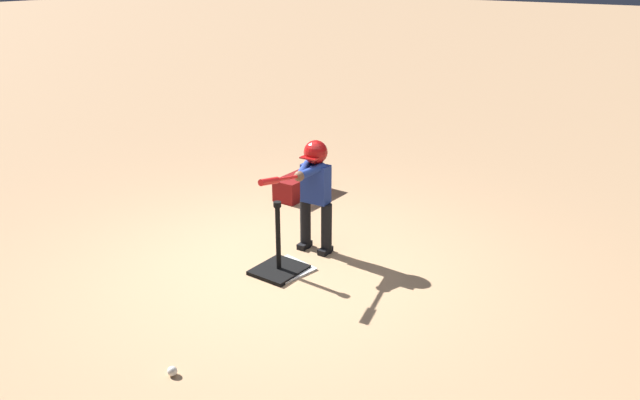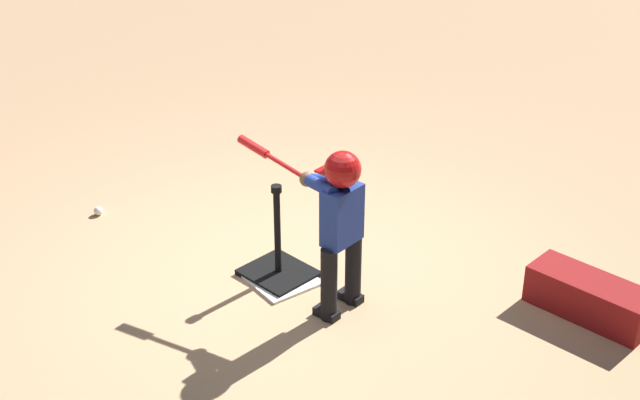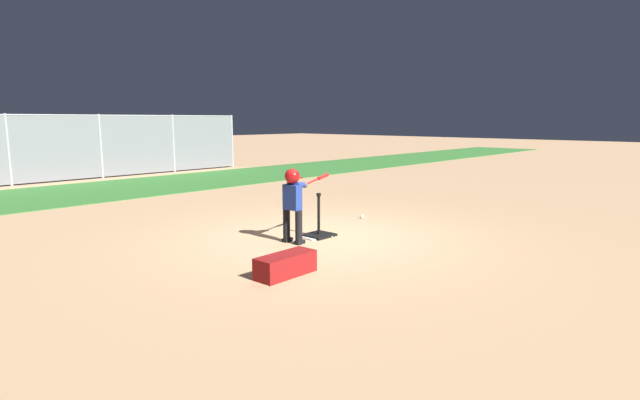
{
  "view_description": "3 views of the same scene",
  "coord_description": "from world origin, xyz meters",
  "px_view_note": "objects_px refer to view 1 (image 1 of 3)",
  "views": [
    {
      "loc": [
        4.26,
        3.6,
        2.87
      ],
      "look_at": [
        -0.53,
        0.12,
        0.59
      ],
      "focal_mm": 35.0,
      "sensor_mm": 36.0,
      "label": 1
    },
    {
      "loc": [
        -4.03,
        3.77,
        3.56
      ],
      "look_at": [
        -0.34,
        0.01,
        0.76
      ],
      "focal_mm": 50.0,
      "sensor_mm": 36.0,
      "label": 2
    },
    {
      "loc": [
        -6.02,
        -5.56,
        1.96
      ],
      "look_at": [
        0.12,
        0.08,
        0.61
      ],
      "focal_mm": 28.0,
      "sensor_mm": 36.0,
      "label": 3
    }
  ],
  "objects_px": {
    "batter_child": "(314,183)",
    "baseball": "(172,371)",
    "batting_tee": "(279,264)",
    "equipment_bag": "(302,184)"
  },
  "relations": [
    {
      "from": "batter_child",
      "to": "equipment_bag",
      "type": "relative_size",
      "value": 1.43
    },
    {
      "from": "batting_tee",
      "to": "baseball",
      "type": "height_order",
      "value": "batting_tee"
    },
    {
      "from": "batter_child",
      "to": "equipment_bag",
      "type": "xyz_separation_m",
      "value": [
        -1.28,
        -1.15,
        -0.62
      ]
    },
    {
      "from": "batter_child",
      "to": "baseball",
      "type": "relative_size",
      "value": 16.23
    },
    {
      "from": "equipment_bag",
      "to": "batting_tee",
      "type": "bearing_deg",
      "value": 30.49
    },
    {
      "from": "batting_tee",
      "to": "baseball",
      "type": "xyz_separation_m",
      "value": [
        1.74,
        0.41,
        -0.05
      ]
    },
    {
      "from": "baseball",
      "to": "batter_child",
      "type": "bearing_deg",
      "value": -169.85
    },
    {
      "from": "batter_child",
      "to": "equipment_bag",
      "type": "bearing_deg",
      "value": -138.09
    },
    {
      "from": "batter_child",
      "to": "baseball",
      "type": "xyz_separation_m",
      "value": [
        2.33,
        0.42,
        -0.73
      ]
    },
    {
      "from": "batting_tee",
      "to": "equipment_bag",
      "type": "relative_size",
      "value": 0.88
    }
  ]
}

